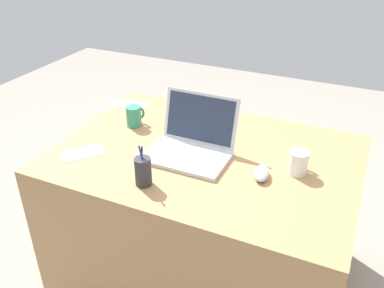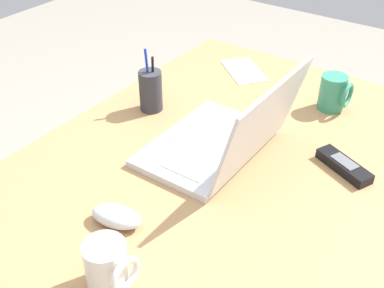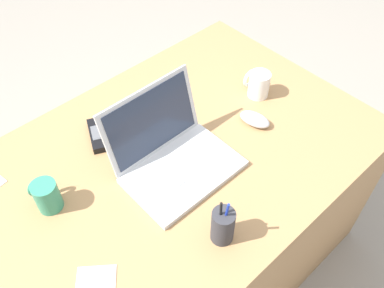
{
  "view_description": "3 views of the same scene",
  "coord_description": "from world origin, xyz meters",
  "px_view_note": "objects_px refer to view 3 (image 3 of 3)",
  "views": [
    {
      "loc": [
        0.59,
        -1.42,
        1.63
      ],
      "look_at": [
        -0.06,
        -0.02,
        0.75
      ],
      "focal_mm": 38.65,
      "sensor_mm": 36.0,
      "label": 1
    },
    {
      "loc": [
        0.77,
        0.46,
        1.41
      ],
      "look_at": [
        0.01,
        -0.08,
        0.76
      ],
      "focal_mm": 44.99,
      "sensor_mm": 36.0,
      "label": 2
    },
    {
      "loc": [
        -0.57,
        -0.68,
        1.74
      ],
      "look_at": [
        0.0,
        -0.06,
        0.79
      ],
      "focal_mm": 38.95,
      "sensor_mm": 36.0,
      "label": 3
    }
  ],
  "objects_px": {
    "computer_mouse": "(255,119)",
    "coffee_mug_white": "(258,84)",
    "coffee_mug_tall": "(46,195)",
    "pen_holder": "(223,226)",
    "cordless_phone": "(97,135)",
    "laptop": "(173,155)"
  },
  "relations": [
    {
      "from": "coffee_mug_tall",
      "to": "cordless_phone",
      "type": "bearing_deg",
      "value": 27.45
    },
    {
      "from": "pen_holder",
      "to": "coffee_mug_tall",
      "type": "bearing_deg",
      "value": 125.38
    },
    {
      "from": "cordless_phone",
      "to": "coffee_mug_white",
      "type": "bearing_deg",
      "value": -21.34
    },
    {
      "from": "coffee_mug_white",
      "to": "pen_holder",
      "type": "distance_m",
      "value": 0.61
    },
    {
      "from": "laptop",
      "to": "coffee_mug_tall",
      "type": "bearing_deg",
      "value": 160.13
    },
    {
      "from": "computer_mouse",
      "to": "coffee_mug_tall",
      "type": "distance_m",
      "value": 0.72
    },
    {
      "from": "computer_mouse",
      "to": "pen_holder",
      "type": "xyz_separation_m",
      "value": [
        -0.4,
        -0.23,
        0.04
      ]
    },
    {
      "from": "laptop",
      "to": "cordless_phone",
      "type": "xyz_separation_m",
      "value": [
        -0.11,
        0.26,
        -0.04
      ]
    },
    {
      "from": "cordless_phone",
      "to": "pen_holder",
      "type": "bearing_deg",
      "value": -85.64
    },
    {
      "from": "coffee_mug_tall",
      "to": "cordless_phone",
      "type": "relative_size",
      "value": 0.67
    },
    {
      "from": "computer_mouse",
      "to": "cordless_phone",
      "type": "distance_m",
      "value": 0.54
    },
    {
      "from": "coffee_mug_tall",
      "to": "pen_holder",
      "type": "height_order",
      "value": "pen_holder"
    },
    {
      "from": "laptop",
      "to": "computer_mouse",
      "type": "distance_m",
      "value": 0.33
    },
    {
      "from": "coffee_mug_tall",
      "to": "pen_holder",
      "type": "distance_m",
      "value": 0.51
    },
    {
      "from": "computer_mouse",
      "to": "pen_holder",
      "type": "height_order",
      "value": "pen_holder"
    },
    {
      "from": "computer_mouse",
      "to": "coffee_mug_white",
      "type": "bearing_deg",
      "value": 25.09
    },
    {
      "from": "laptop",
      "to": "pen_holder",
      "type": "xyz_separation_m",
      "value": [
        -0.07,
        -0.28,
        0.01
      ]
    },
    {
      "from": "computer_mouse",
      "to": "cordless_phone",
      "type": "xyz_separation_m",
      "value": [
        -0.44,
        0.31,
        -0.01
      ]
    },
    {
      "from": "laptop",
      "to": "coffee_mug_white",
      "type": "bearing_deg",
      "value": 5.63
    },
    {
      "from": "coffee_mug_white",
      "to": "pen_holder",
      "type": "relative_size",
      "value": 0.54
    },
    {
      "from": "computer_mouse",
      "to": "coffee_mug_tall",
      "type": "height_order",
      "value": "coffee_mug_tall"
    },
    {
      "from": "coffee_mug_white",
      "to": "coffee_mug_tall",
      "type": "bearing_deg",
      "value": 173.86
    }
  ]
}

